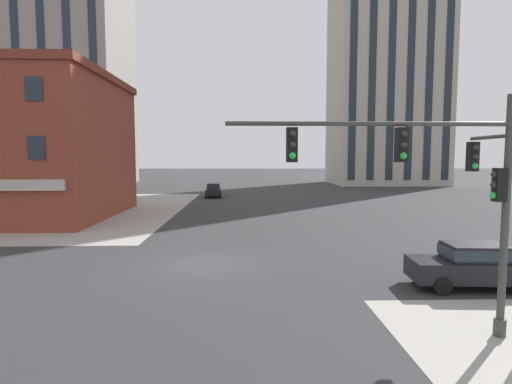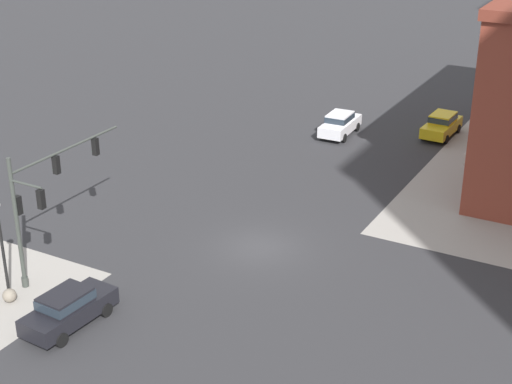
{
  "view_description": "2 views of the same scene",
  "coord_description": "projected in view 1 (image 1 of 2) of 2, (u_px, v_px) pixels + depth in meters",
  "views": [
    {
      "loc": [
        1.92,
        -18.44,
        4.9
      ],
      "look_at": [
        2.65,
        7.25,
        2.7
      ],
      "focal_mm": 28.59,
      "sensor_mm": 36.0,
      "label": 1
    },
    {
      "loc": [
        31.45,
        17.23,
        18.87
      ],
      "look_at": [
        -1.86,
        -1.28,
        2.17
      ],
      "focal_mm": 54.3,
      "sensor_mm": 36.0,
      "label": 2
    }
  ],
  "objects": [
    {
      "name": "car_main_southbound_far",
      "position": [
        472.0,
        264.0,
        15.24
      ],
      "size": [
        4.5,
        2.09,
        1.68
      ],
      "color": "black",
      "rests_on": "ground"
    },
    {
      "name": "residential_tower_skyline_right",
      "position": [
        388.0,
        26.0,
        72.96
      ],
      "size": [
        19.39,
        14.34,
        56.72
      ],
      "color": "#B2A899",
      "rests_on": "ground"
    },
    {
      "name": "ground_plane",
      "position": [
        203.0,
        264.0,
        18.73
      ],
      "size": [
        320.0,
        320.0,
        0.0
      ],
      "primitive_type": "plane",
      "color": "#2D2D30"
    },
    {
      "name": "car_main_southbound_near",
      "position": [
        213.0,
        190.0,
        50.34
      ],
      "size": [
        2.05,
        4.48,
        1.68
      ],
      "color": "black",
      "rests_on": "ground"
    },
    {
      "name": "residential_tower_skyline_left",
      "position": [
        65.0,
        8.0,
        71.25
      ],
      "size": [
        20.16,
        18.52,
        61.83
      ],
      "color": "gray",
      "rests_on": "ground"
    },
    {
      "name": "sidewalk_far_corner",
      "position": [
        10.0,
        210.0,
        38.09
      ],
      "size": [
        32.0,
        32.0,
        0.02
      ],
      "primitive_type": "cube",
      "color": "gray",
      "rests_on": "ground"
    },
    {
      "name": "traffic_signal_main",
      "position": [
        448.0,
        184.0,
        10.98
      ],
      "size": [
        7.64,
        2.09,
        6.55
      ],
      "color": "#383D38",
      "rests_on": "ground"
    }
  ]
}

